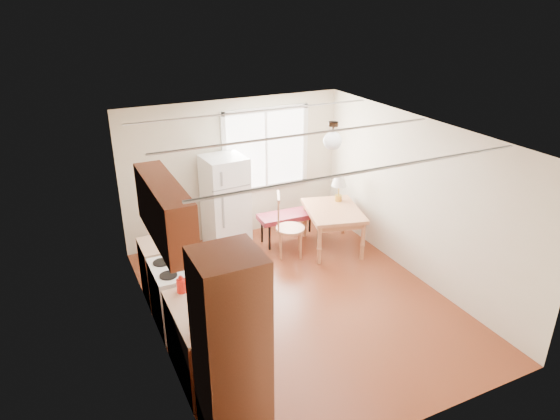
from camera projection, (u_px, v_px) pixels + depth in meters
room_shell at (301, 224)px, 6.75m from camera, size 4.60×5.60×2.62m
kitchen_run at (193, 305)px, 5.71m from camera, size 0.65×3.40×2.20m
window_unit at (266, 149)px, 8.91m from camera, size 1.64×0.05×1.51m
pendant_light at (333, 140)px, 6.96m from camera, size 0.26×0.26×0.40m
refrigerator at (225, 203)px, 8.54m from camera, size 0.72×0.73×1.64m
bench at (291, 216)px, 8.85m from camera, size 1.18×0.48×0.54m
dining_table at (333, 215)px, 8.54m from camera, size 1.15×1.36×0.73m
chair at (284, 221)px, 8.27m from camera, size 0.54×0.54×1.10m
table_lamp at (339, 183)px, 8.70m from camera, size 0.27×0.27×0.47m
coffee_maker at (206, 316)px, 5.19m from camera, size 0.23×0.27×0.36m
kettle at (181, 285)px, 5.81m from camera, size 0.11×0.11×0.22m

